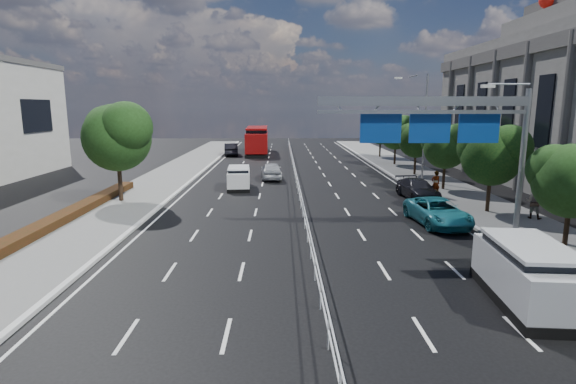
{
  "coord_description": "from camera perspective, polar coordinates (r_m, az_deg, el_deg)",
  "views": [
    {
      "loc": [
        -1.23,
        -11.71,
        6.35
      ],
      "look_at": [
        -0.92,
        9.0,
        2.4
      ],
      "focal_mm": 28.0,
      "sensor_mm": 36.0,
      "label": 1
    }
  ],
  "objects": [
    {
      "name": "kerb_near",
      "position": [
        15.39,
        -32.31,
        -15.06
      ],
      "size": [
        0.25,
        140.0,
        0.15
      ],
      "primitive_type": "cube",
      "color": "silver",
      "rests_on": "ground"
    },
    {
      "name": "ground",
      "position": [
        13.38,
        4.74,
        -17.59
      ],
      "size": [
        160.0,
        160.0,
        0.0
      ],
      "primitive_type": "plane",
      "color": "black",
      "rests_on": "ground"
    },
    {
      "name": "near_car_silver",
      "position": [
        39.9,
        -2.13,
        2.74
      ],
      "size": [
        2.07,
        4.54,
        1.51
      ],
      "primitive_type": "imported",
      "rotation": [
        0.0,
        0.0,
        3.21
      ],
      "color": "#A4A6AB",
      "rests_on": "ground"
    },
    {
      "name": "silver_minivan",
      "position": [
        16.77,
        28.22,
        -9.15
      ],
      "size": [
        2.53,
        5.07,
        2.03
      ],
      "rotation": [
        0.0,
        0.0,
        -0.09
      ],
      "color": "black",
      "rests_on": "ground"
    },
    {
      "name": "median_fence",
      "position": [
        34.72,
        1.17,
        1.14
      ],
      "size": [
        0.05,
        85.0,
        1.02
      ],
      "color": "silver",
      "rests_on": "ground"
    },
    {
      "name": "far_tree_e",
      "position": [
        36.03,
        19.49,
        5.74
      ],
      "size": [
        3.63,
        3.38,
        5.13
      ],
      "color": "black",
      "rests_on": "ground"
    },
    {
      "name": "overhead_gantry",
      "position": [
        23.19,
        19.45,
        8.35
      ],
      "size": [
        10.24,
        0.38,
        7.45
      ],
      "color": "gray",
      "rests_on": "ground"
    },
    {
      "name": "near_car_dark",
      "position": [
        59.9,
        -7.23,
        5.41
      ],
      "size": [
        2.21,
        5.02,
        1.6
      ],
      "primitive_type": "imported",
      "rotation": [
        0.0,
        0.0,
        3.25
      ],
      "color": "black",
      "rests_on": "ground"
    },
    {
      "name": "far_tree_f",
      "position": [
        43.13,
        16.05,
        6.59
      ],
      "size": [
        3.52,
        3.28,
        5.02
      ],
      "color": "black",
      "rests_on": "ground"
    },
    {
      "name": "red_bus",
      "position": [
        61.82,
        -3.94,
        6.63
      ],
      "size": [
        3.21,
        12.13,
        3.6
      ],
      "rotation": [
        0.0,
        0.0,
        0.03
      ],
      "color": "black",
      "rests_on": "ground"
    },
    {
      "name": "far_tree_g",
      "position": [
        50.33,
        13.6,
        7.55
      ],
      "size": [
        3.96,
        3.69,
        5.45
      ],
      "color": "black",
      "rests_on": "ground"
    },
    {
      "name": "far_tree_c",
      "position": [
        22.66,
        32.56,
        1.68
      ],
      "size": [
        3.52,
        3.28,
        4.94
      ],
      "color": "black",
      "rests_on": "ground"
    },
    {
      "name": "parked_car_teal",
      "position": [
        25.82,
        18.46,
        -2.4
      ],
      "size": [
        2.76,
        5.22,
        1.4
      ],
      "primitive_type": "imported",
      "rotation": [
        0.0,
        0.0,
        0.09
      ],
      "color": "#196573",
      "rests_on": "ground"
    },
    {
      "name": "pedestrian_a",
      "position": [
        33.13,
        18.23,
        1.02
      ],
      "size": [
        0.72,
        0.54,
        1.79
      ],
      "primitive_type": "imported",
      "rotation": [
        0.0,
        0.0,
        3.33
      ],
      "color": "gray",
      "rests_on": "sidewalk_far"
    },
    {
      "name": "streetlight_far",
      "position": [
        39.51,
        16.6,
        8.71
      ],
      "size": [
        2.78,
        2.4,
        9.0
      ],
      "color": "gray",
      "rests_on": "ground"
    },
    {
      "name": "near_tree_back",
      "position": [
        31.6,
        -20.84,
        6.95
      ],
      "size": [
        4.84,
        4.51,
        6.69
      ],
      "color": "black",
      "rests_on": "ground"
    },
    {
      "name": "pedestrian_b",
      "position": [
        28.73,
        28.8,
        -1.12
      ],
      "size": [
        1.16,
        1.13,
        1.88
      ],
      "primitive_type": "imported",
      "rotation": [
        0.0,
        0.0,
        2.44
      ],
      "color": "gray",
      "rests_on": "sidewalk_far"
    },
    {
      "name": "far_tree_d",
      "position": [
        29.13,
        24.58,
        4.58
      ],
      "size": [
        3.85,
        3.59,
        5.34
      ],
      "color": "black",
      "rests_on": "ground"
    },
    {
      "name": "far_tree_h",
      "position": [
        57.63,
        11.73,
        7.67
      ],
      "size": [
        3.41,
        3.18,
        4.91
      ],
      "color": "black",
      "rests_on": "ground"
    },
    {
      "name": "parked_car_dark",
      "position": [
        32.65,
        16.11,
        0.37
      ],
      "size": [
        2.38,
        4.85,
        1.36
      ],
      "primitive_type": "imported",
      "rotation": [
        0.0,
        0.0,
        0.11
      ],
      "color": "black",
      "rests_on": "ground"
    },
    {
      "name": "white_minivan",
      "position": [
        35.38,
        -6.26,
        1.79
      ],
      "size": [
        1.96,
        4.06,
        1.72
      ],
      "rotation": [
        0.0,
        0.0,
        0.07
      ],
      "color": "black",
      "rests_on": "ground"
    }
  ]
}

